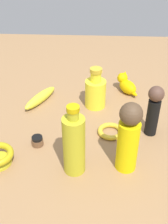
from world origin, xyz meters
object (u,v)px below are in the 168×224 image
object	(u,v)px
bottle_tall	(74,144)
person_figure_adult	(154,109)
bangle	(111,131)
banana	(40,98)
person_figure_child	(128,137)
nail_polish_jar	(37,141)
cat_figurine	(126,84)
bottle_short	(95,92)

from	to	relation	value
bottle_tall	person_figure_adult	size ratio (longest dim) A/B	1.23
bangle	bottle_tall	bearing A→B (deg)	-32.36
bottle_tall	banana	world-z (taller)	bottle_tall
person_figure_child	banana	size ratio (longest dim) A/B	1.21
person_figure_adult	banana	bearing A→B (deg)	-113.23
bangle	banana	bearing A→B (deg)	-124.06
person_figure_adult	bangle	bearing A→B (deg)	-85.95
nail_polish_jar	person_figure_adult	distance (m)	0.42
person_figure_adult	cat_figurine	bearing A→B (deg)	-166.86
person_figure_child	bottle_short	distance (m)	0.36
bangle	nail_polish_jar	distance (m)	0.27
person_figure_child	cat_figurine	distance (m)	0.47
bangle	person_figure_adult	distance (m)	0.17
banana	cat_figurine	distance (m)	0.38
bangle	person_figure_adult	xyz separation A→B (m)	(-0.01, 0.14, 0.10)
cat_figurine	person_figure_adult	xyz separation A→B (m)	(0.29, 0.07, 0.07)
bottle_short	nail_polish_jar	bearing A→B (deg)	-37.13
bottle_short	person_figure_child	bearing A→B (deg)	16.49
bangle	bottle_short	world-z (taller)	bottle_short
bottle_short	bottle_tall	bearing A→B (deg)	-8.92
cat_figurine	banana	bearing A→B (deg)	-74.24
cat_figurine	person_figure_adult	world-z (taller)	person_figure_adult
cat_figurine	bangle	bearing A→B (deg)	-14.21
bangle	banana	size ratio (longest dim) A/B	0.48
person_figure_child	bottle_short	bearing A→B (deg)	-163.51
bottle_short	cat_figurine	distance (m)	0.18
bangle	person_figure_adult	size ratio (longest dim) A/B	0.49
bangle	nail_polish_jar	world-z (taller)	nail_polish_jar
bangle	bottle_short	distance (m)	0.20
cat_figurine	nail_polish_jar	size ratio (longest dim) A/B	2.82
nail_polish_jar	banana	bearing A→B (deg)	-172.01
person_figure_child	banana	distance (m)	0.50
bottle_short	person_figure_adult	bearing A→B (deg)	50.17
cat_figurine	bottle_tall	bearing A→B (deg)	-21.69
banana	bottle_short	size ratio (longest dim) A/B	1.15
banana	person_figure_adult	xyz separation A→B (m)	(0.19, 0.44, 0.09)
banana	person_figure_adult	world-z (taller)	person_figure_adult
bottle_short	person_figure_adult	size ratio (longest dim) A/B	0.89
cat_figurine	nail_polish_jar	xyz separation A→B (m)	(0.38, -0.33, -0.02)
bangle	banana	distance (m)	0.35
banana	person_figure_adult	size ratio (longest dim) A/B	1.02
person_figure_adult	nail_polish_jar	bearing A→B (deg)	-77.78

